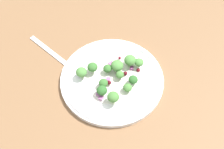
# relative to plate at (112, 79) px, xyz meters

# --- Properties ---
(ground_plane) EXTENTS (1.80, 1.80, 0.02)m
(ground_plane) POSITION_rel_plate_xyz_m (-0.03, 0.02, -0.02)
(ground_plane) COLOR brown
(plate) EXTENTS (0.25, 0.25, 0.02)m
(plate) POSITION_rel_plate_xyz_m (0.00, 0.00, 0.00)
(plate) COLOR white
(plate) RESTS_ON ground_plane
(dressing_pool) EXTENTS (0.14, 0.14, 0.00)m
(dressing_pool) POSITION_rel_plate_xyz_m (-0.00, 0.00, 0.00)
(dressing_pool) COLOR white
(dressing_pool) RESTS_ON plate
(broccoli_floret_0) EXTENTS (0.03, 0.03, 0.03)m
(broccoli_floret_0) POSITION_rel_plate_xyz_m (0.01, 0.02, 0.02)
(broccoli_floret_0) COLOR #8EB77A
(broccoli_floret_0) RESTS_ON plate
(broccoli_floret_1) EXTENTS (0.02, 0.02, 0.02)m
(broccoli_floret_1) POSITION_rel_plate_xyz_m (-0.02, -0.05, 0.02)
(broccoli_floret_1) COLOR #ADD18E
(broccoli_floret_1) RESTS_ON plate
(broccoli_floret_2) EXTENTS (0.02, 0.02, 0.02)m
(broccoli_floret_2) POSITION_rel_plate_xyz_m (-0.01, 0.02, 0.02)
(broccoli_floret_2) COLOR #8EB77A
(broccoli_floret_2) RESTS_ON plate
(broccoli_floret_3) EXTENTS (0.03, 0.03, 0.03)m
(broccoli_floret_3) POSITION_rel_plate_xyz_m (0.00, -0.06, 0.03)
(broccoli_floret_3) COLOR #ADD18E
(broccoli_floret_3) RESTS_ON plate
(broccoli_floret_4) EXTENTS (0.02, 0.02, 0.02)m
(broccoli_floret_4) POSITION_rel_plate_xyz_m (-0.05, 0.01, 0.02)
(broccoli_floret_4) COLOR #8EB77A
(broccoli_floret_4) RESTS_ON plate
(broccoli_floret_5) EXTENTS (0.03, 0.03, 0.03)m
(broccoli_floret_5) POSITION_rel_plate_xyz_m (-0.07, 0.00, 0.02)
(broccoli_floret_5) COLOR #8EB77A
(broccoli_floret_5) RESTS_ON plate
(broccoli_floret_6) EXTENTS (0.02, 0.02, 0.02)m
(broccoli_floret_6) POSITION_rel_plate_xyz_m (0.04, -0.03, 0.02)
(broccoli_floret_6) COLOR #ADD18E
(broccoli_floret_6) RESTS_ON plate
(broccoli_floret_7) EXTENTS (0.02, 0.02, 0.02)m
(broccoli_floret_7) POSITION_rel_plate_xyz_m (0.02, -0.00, 0.02)
(broccoli_floret_7) COLOR #8EB77A
(broccoli_floret_7) RESTS_ON plate
(broccoli_floret_8) EXTENTS (0.02, 0.02, 0.02)m
(broccoli_floret_8) POSITION_rel_plate_xyz_m (-0.02, -0.03, 0.02)
(broccoli_floret_8) COLOR #9EC684
(broccoli_floret_8) RESTS_ON plate
(broccoli_floret_9) EXTENTS (0.02, 0.02, 0.02)m
(broccoli_floret_9) POSITION_rel_plate_xyz_m (0.05, -0.01, 0.02)
(broccoli_floret_9) COLOR #ADD18E
(broccoli_floret_9) RESTS_ON plate
(broccoli_floret_10) EXTENTS (0.03, 0.03, 0.03)m
(broccoli_floret_10) POSITION_rel_plate_xyz_m (0.04, 0.04, 0.02)
(broccoli_floret_10) COLOR #9EC684
(broccoli_floret_10) RESTS_ON plate
(broccoli_floret_11) EXTENTS (0.02, 0.02, 0.02)m
(broccoli_floret_11) POSITION_rel_plate_xyz_m (0.06, 0.03, 0.02)
(broccoli_floret_11) COLOR #ADD18E
(broccoli_floret_11) RESTS_ON plate
(cranberry_0) EXTENTS (0.01, 0.01, 0.01)m
(cranberry_0) POSITION_rel_plate_xyz_m (0.03, 0.01, 0.01)
(cranberry_0) COLOR #4C0A14
(cranberry_0) RESTS_ON plate
(cranberry_1) EXTENTS (0.01, 0.01, 0.01)m
(cranberry_1) POSITION_rel_plate_xyz_m (-0.01, -0.02, 0.01)
(cranberry_1) COLOR #4C0A14
(cranberry_1) RESTS_ON plate
(cranberry_2) EXTENTS (0.01, 0.01, 0.01)m
(cranberry_2) POSITION_rel_plate_xyz_m (-0.02, -0.03, 0.01)
(cranberry_2) COLOR maroon
(cranberry_2) RESTS_ON plate
(cranberry_3) EXTENTS (0.01, 0.01, 0.01)m
(cranberry_3) POSITION_rel_plate_xyz_m (0.02, 0.05, 0.01)
(cranberry_3) COLOR maroon
(cranberry_3) RESTS_ON plate
(cranberry_4) EXTENTS (0.01, 0.01, 0.01)m
(cranberry_4) POSITION_rel_plate_xyz_m (0.02, 0.01, 0.01)
(cranberry_4) COLOR #4C0A14
(cranberry_4) RESTS_ON plate
(cranberry_5) EXTENTS (0.01, 0.01, 0.01)m
(cranberry_5) POSITION_rel_plate_xyz_m (0.06, 0.02, 0.01)
(cranberry_5) COLOR maroon
(cranberry_5) RESTS_ON plate
(onion_bit_0) EXTENTS (0.02, 0.02, 0.01)m
(onion_bit_0) POSITION_rel_plate_xyz_m (-0.00, 0.04, 0.01)
(onion_bit_0) COLOR #A35B93
(onion_bit_0) RESTS_ON plate
(onion_bit_1) EXTENTS (0.01, 0.01, 0.00)m
(onion_bit_1) POSITION_rel_plate_xyz_m (-0.02, -0.06, 0.01)
(onion_bit_1) COLOR #A35B93
(onion_bit_1) RESTS_ON plate
(onion_bit_2) EXTENTS (0.01, 0.01, 0.00)m
(onion_bit_2) POSITION_rel_plate_xyz_m (-0.01, -0.01, 0.01)
(onion_bit_2) COLOR #A35B93
(onion_bit_2) RESTS_ON plate
(onion_bit_3) EXTENTS (0.01, 0.01, 0.01)m
(onion_bit_3) POSITION_rel_plate_xyz_m (0.05, 0.03, 0.01)
(onion_bit_3) COLOR #843D75
(onion_bit_3) RESTS_ON plate
(onion_bit_4) EXTENTS (0.01, 0.01, 0.01)m
(onion_bit_4) POSITION_rel_plate_xyz_m (-0.03, -0.04, 0.01)
(onion_bit_4) COLOR #A35B93
(onion_bit_4) RESTS_ON plate
(onion_bit_5) EXTENTS (0.01, 0.01, 0.00)m
(onion_bit_5) POSITION_rel_plate_xyz_m (0.02, 0.04, 0.01)
(onion_bit_5) COLOR #934C84
(onion_bit_5) RESTS_ON plate
(fork) EXTENTS (0.15, 0.14, 0.01)m
(fork) POSITION_rel_plate_xyz_m (-0.14, 0.07, -0.01)
(fork) COLOR silver
(fork) RESTS_ON ground_plane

